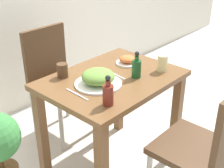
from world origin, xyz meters
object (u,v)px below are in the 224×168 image
chair_near (208,145)px  juice_glass (162,63)px  condiment_bottle (108,94)px  chair_far (55,76)px  food_plate (98,78)px  side_plate (127,60)px  drink_cup (62,70)px  sauce_bottle (136,68)px

chair_near → juice_glass: size_ratio=7.98×
chair_near → condiment_bottle: 0.63m
chair_far → condiment_bottle: condiment_bottle is taller
chair_far → juice_glass: size_ratio=7.98×
food_plate → condiment_bottle: 0.25m
side_plate → condiment_bottle: size_ratio=0.91×
chair_near → condiment_bottle: size_ratio=5.05×
chair_far → side_plate: bearing=-72.4°
food_plate → juice_glass: (0.44, -0.17, 0.01)m
food_plate → drink_cup: size_ratio=3.19×
chair_far → drink_cup: size_ratio=9.76×
chair_near → side_plate: 0.81m
drink_cup → condiment_bottle: size_ratio=0.52×
chair_near → chair_far: same height
food_plate → sauce_bottle: 0.26m
chair_far → condiment_bottle: bearing=-110.0°
chair_far → side_plate: chair_far is taller
side_plate → condiment_bottle: condiment_bottle is taller
juice_glass → sauce_bottle: size_ratio=0.63×
chair_near → sauce_bottle: sauce_bottle is taller
chair_far → side_plate: (0.19, -0.60, 0.25)m
side_plate → drink_cup: drink_cup is taller
chair_far → drink_cup: (-0.26, -0.43, 0.27)m
chair_near → sauce_bottle: bearing=-95.4°
chair_far → juice_glass: (0.25, -0.85, 0.28)m
side_plate → juice_glass: size_ratio=1.44×
side_plate → chair_far: bearing=107.6°
condiment_bottle → food_plate: bearing=56.7°
chair_near → condiment_bottle: condiment_bottle is taller
sauce_bottle → drink_cup: bearing=131.5°
sauce_bottle → juice_glass: bearing=-18.7°
sauce_bottle → chair_near: bearing=-95.4°
side_plate → juice_glass: bearing=-75.7°
food_plate → condiment_bottle: condiment_bottle is taller
chair_far → drink_cup: bearing=-121.1°
side_plate → drink_cup: 0.48m
chair_near → sauce_bottle: size_ratio=5.05×
juice_glass → sauce_bottle: bearing=161.3°
chair_far → drink_cup: chair_far is taller
food_plate → juice_glass: size_ratio=2.61×
chair_far → sauce_bottle: size_ratio=5.05×
drink_cup → sauce_bottle: size_ratio=0.52×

